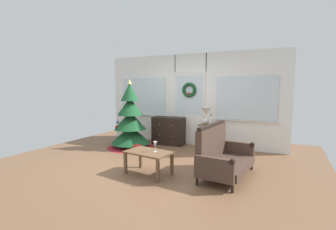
{
  "coord_description": "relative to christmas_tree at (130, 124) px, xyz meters",
  "views": [
    {
      "loc": [
        2.47,
        -4.4,
        1.63
      ],
      "look_at": [
        0.05,
        0.55,
        1.0
      ],
      "focal_mm": 26.14,
      "sensor_mm": 36.0,
      "label": 1
    }
  ],
  "objects": [
    {
      "name": "side_table",
      "position": [
        2.01,
        0.45,
        -0.15
      ],
      "size": [
        0.5,
        0.48,
        0.7
      ],
      "color": "brown",
      "rests_on": "ground"
    },
    {
      "name": "table_lamp",
      "position": [
        1.95,
        0.49,
        0.34
      ],
      "size": [
        0.28,
        0.28,
        0.44
      ],
      "color": "silver",
      "rests_on": "side_table"
    },
    {
      "name": "ground_plane",
      "position": [
        1.29,
        -0.99,
        -0.64
      ],
      "size": [
        6.76,
        6.76,
        0.0
      ],
      "primitive_type": "plane",
      "color": "brown"
    },
    {
      "name": "back_wall_with_door",
      "position": [
        1.29,
        1.1,
        0.64
      ],
      "size": [
        5.2,
        0.19,
        2.55
      ],
      "color": "white",
      "rests_on": "ground"
    },
    {
      "name": "flower_vase",
      "position": [
        2.11,
        0.39,
        0.17
      ],
      "size": [
        0.11,
        0.1,
        0.35
      ],
      "color": "beige",
      "rests_on": "side_table"
    },
    {
      "name": "christmas_tree",
      "position": [
        0.0,
        0.0,
        0.0
      ],
      "size": [
        1.27,
        1.27,
        1.83
      ],
      "color": "#4C331E",
      "rests_on": "ground"
    },
    {
      "name": "settee_sofa",
      "position": [
        2.73,
        -1.02,
        -0.26
      ],
      "size": [
        0.84,
        1.45,
        0.96
      ],
      "color": "black",
      "rests_on": "ground"
    },
    {
      "name": "coffee_table",
      "position": [
        1.48,
        -1.55,
        -0.27
      ],
      "size": [
        0.91,
        0.63,
        0.44
      ],
      "color": "brown",
      "rests_on": "ground"
    },
    {
      "name": "gift_box",
      "position": [
        0.41,
        -0.29,
        -0.55
      ],
      "size": [
        0.18,
        0.16,
        0.18
      ],
      "primitive_type": "cube",
      "color": "red",
      "rests_on": "ground"
    },
    {
      "name": "dresser_cabinet",
      "position": [
        0.76,
        0.8,
        -0.25
      ],
      "size": [
        0.92,
        0.48,
        0.78
      ],
      "color": "black",
      "rests_on": "ground"
    },
    {
      "name": "wine_glass",
      "position": [
        1.61,
        -1.51,
        -0.06
      ],
      "size": [
        0.08,
        0.08,
        0.2
      ],
      "color": "silver",
      "rests_on": "coffee_table"
    }
  ]
}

